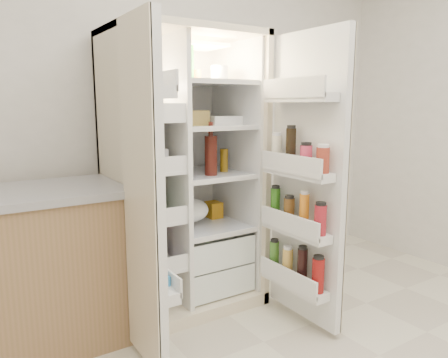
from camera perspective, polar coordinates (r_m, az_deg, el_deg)
wall_back at (r=3.19m, az=-6.80°, el=10.06°), size 4.00×0.02×2.70m
refrigerator at (r=2.89m, az=-5.65°, el=-2.05°), size 0.92×0.70×1.80m
freezer_door at (r=2.11m, az=-10.66°, el=-2.53°), size 0.15×0.40×1.72m
fridge_door at (r=2.57m, az=10.87°, el=-0.89°), size 0.17×0.58×1.72m
kitchen_counter at (r=2.60m, az=-27.01°, el=-11.29°), size 1.23×0.65×0.89m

